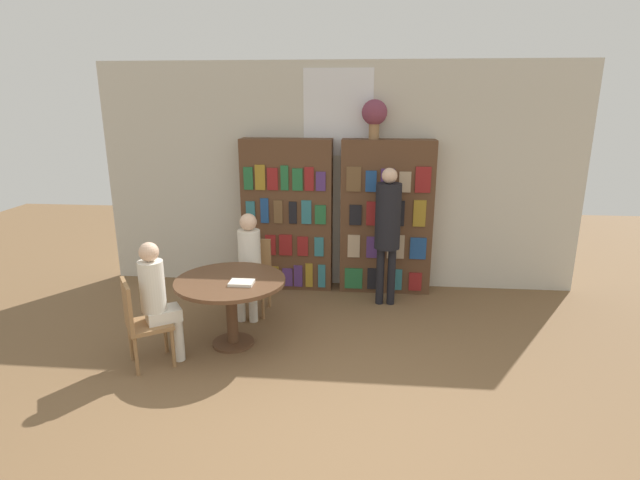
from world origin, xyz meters
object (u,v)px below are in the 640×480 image
object	(u,v)px
seated_reader_left	(249,259)
seated_reader_right	(158,296)
flower_vase	(374,114)
bookshelf_left	(288,215)
chair_near_camera	(140,319)
chair_left_side	(253,272)
librarian_standing	(388,222)
bookshelf_right	(386,217)
reading_table	(231,291)

from	to	relation	value
seated_reader_left	seated_reader_right	xyz separation A→B (m)	(-0.63, -1.14, -0.02)
flower_vase	seated_reader_right	bearing A→B (deg)	-133.47
bookshelf_left	chair_near_camera	size ratio (longest dim) A/B	2.29
chair_left_side	librarian_standing	bearing A→B (deg)	-166.03
seated_reader_right	librarian_standing	bearing A→B (deg)	92.36
chair_near_camera	librarian_standing	world-z (taller)	librarian_standing
flower_vase	librarian_standing	distance (m)	1.38
bookshelf_right	chair_near_camera	size ratio (longest dim) A/B	2.29
flower_vase	reading_table	distance (m)	2.87
chair_near_camera	seated_reader_right	size ratio (longest dim) A/B	0.71
chair_left_side	seated_reader_left	world-z (taller)	seated_reader_left
bookshelf_right	chair_near_camera	distance (m)	3.34
bookshelf_left	seated_reader_left	size ratio (longest dim) A/B	1.62
bookshelf_left	chair_near_camera	bearing A→B (deg)	-115.52
chair_near_camera	flower_vase	bearing A→B (deg)	101.73
bookshelf_left	reading_table	xyz separation A→B (m)	(-0.33, -1.76, -0.41)
reading_table	bookshelf_left	bearing A→B (deg)	79.41
chair_near_camera	seated_reader_right	xyz separation A→B (m)	(0.15, 0.10, 0.20)
reading_table	seated_reader_left	size ratio (longest dim) A/B	0.91
librarian_standing	flower_vase	bearing A→B (deg)	111.11
reading_table	librarian_standing	bearing A→B (deg)	37.26
reading_table	chair_near_camera	world-z (taller)	chair_near_camera
seated_reader_left	seated_reader_right	world-z (taller)	seated_reader_left
bookshelf_left	seated_reader_right	xyz separation A→B (m)	(-0.93, -2.16, -0.32)
chair_left_side	bookshelf_left	bearing A→B (deg)	-107.44
chair_left_side	seated_reader_left	size ratio (longest dim) A/B	0.71
bookshelf_left	librarian_standing	size ratio (longest dim) A/B	1.17
bookshelf_right	reading_table	distance (m)	2.44
reading_table	chair_left_side	xyz separation A→B (m)	(0.03, 0.91, -0.11)
bookshelf_left	seated_reader_right	world-z (taller)	bookshelf_left
chair_near_camera	chair_left_side	world-z (taller)	same
chair_near_camera	seated_reader_left	world-z (taller)	seated_reader_left
chair_near_camera	librarian_standing	size ratio (longest dim) A/B	0.51
seated_reader_right	chair_left_side	bearing A→B (deg)	120.28
flower_vase	bookshelf_left	bearing A→B (deg)	-179.77
bookshelf_right	flower_vase	bearing A→B (deg)	178.58
chair_near_camera	chair_left_side	size ratio (longest dim) A/B	1.00
flower_vase	librarian_standing	bearing A→B (deg)	-68.89
chair_near_camera	seated_reader_right	bearing A→B (deg)	90.00
bookshelf_right	seated_reader_left	bearing A→B (deg)	-147.71
bookshelf_left	chair_near_camera	world-z (taller)	bookshelf_left
chair_near_camera	seated_reader_left	bearing A→B (deg)	113.83
bookshelf_left	seated_reader_left	distance (m)	1.11
flower_vase	librarian_standing	world-z (taller)	flower_vase
chair_near_camera	seated_reader_right	distance (m)	0.27
bookshelf_right	reading_table	world-z (taller)	bookshelf_right
reading_table	seated_reader_right	world-z (taller)	seated_reader_right
bookshelf_right	flower_vase	world-z (taller)	flower_vase
flower_vase	reading_table	xyz separation A→B (m)	(-1.45, -1.76, -1.73)
bookshelf_left	bookshelf_right	xyz separation A→B (m)	(1.32, -0.00, -0.00)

